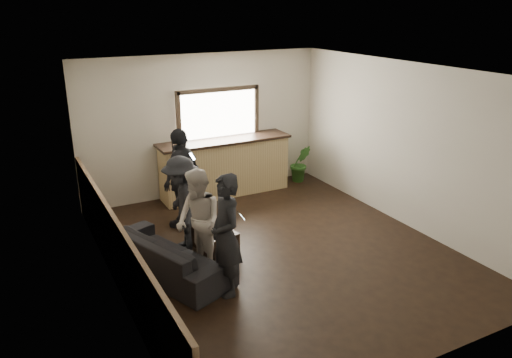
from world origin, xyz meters
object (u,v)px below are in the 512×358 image
cup_a (203,224)px  cup_b (223,228)px  potted_plant (300,163)px  bar_counter (225,163)px  person_b (199,222)px  sofa (168,255)px  person_a (226,235)px  person_c (182,204)px  coffee_table (214,239)px  person_d (182,178)px

cup_a → cup_b: size_ratio=1.32×
cup_b → potted_plant: potted_plant is taller
bar_counter → person_b: size_ratio=1.77×
sofa → cup_a: size_ratio=15.33×
cup_a → person_a: size_ratio=0.08×
bar_counter → person_c: size_ratio=1.77×
cup_a → cup_b: 0.37m
bar_counter → person_c: (-1.59, -1.95, 0.12)m
person_b → coffee_table: bearing=130.4°
sofa → cup_b: size_ratio=20.22×
bar_counter → person_b: 3.12m
sofa → person_d: 1.78m
bar_counter → person_c: 2.52m
cup_b → coffee_table: bearing=118.6°
person_b → person_d: person_d is taller
bar_counter → cup_b: size_ratio=26.62×
cup_b → person_b: person_b is taller
sofa → coffee_table: 0.97m
person_a → potted_plant: bearing=139.0°
bar_counter → coffee_table: 2.52m
person_c → cup_b: bearing=60.7°
person_a → person_d: 2.33m
cup_a → person_b: size_ratio=0.09×
sofa → person_c: 0.90m
cup_b → person_c: person_c is taller
person_c → person_d: bearing=168.7°
potted_plant → person_d: (-3.04, -1.00, 0.47)m
person_a → person_d: person_d is taller
cup_b → person_a: bearing=-111.8°
cup_b → person_c: (-0.51, 0.40, 0.35)m
bar_counter → cup_b: (-1.08, -2.35, -0.23)m
bar_counter → sofa: bar_counter is taller
cup_a → person_d: 1.07m
cup_a → potted_plant: potted_plant is taller
person_d → person_c: bearing=30.5°
bar_counter → person_d: size_ratio=1.55×
coffee_table → person_c: bearing=151.0°
cup_b → person_d: size_ratio=0.06×
cup_b → person_d: 1.37m
coffee_table → person_b: size_ratio=0.53×
sofa → potted_plant: size_ratio=2.52×
person_b → person_c: (0.01, 0.73, 0.00)m
sofa → person_b: (0.45, -0.10, 0.46)m
person_c → bar_counter: bearing=149.6°
cup_a → person_d: bearing=88.7°
person_b → person_c: person_c is taller
bar_counter → person_c: bar_counter is taller
sofa → person_a: person_a is taller
bar_counter → person_b: bearing=-120.9°
cup_a → potted_plant: bearing=32.7°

